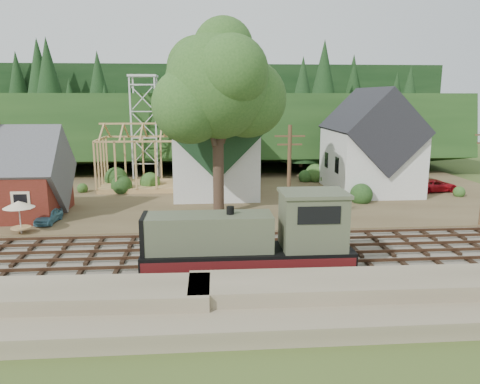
{
  "coord_description": "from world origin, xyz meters",
  "views": [
    {
      "loc": [
        0.8,
        -28.03,
        10.01
      ],
      "look_at": [
        3.47,
        6.0,
        3.0
      ],
      "focal_mm": 35.0,
      "sensor_mm": 36.0,
      "label": 1
    }
  ],
  "objects": [
    {
      "name": "hillside",
      "position": [
        0.0,
        42.0,
        0.0
      ],
      "size": [
        70.0,
        28.96,
        12.74
      ],
      "primitive_type": "cube",
      "rotation": [
        -0.17,
        0.0,
        0.0
      ],
      "color": "#1E3F19",
      "rests_on": "ground"
    },
    {
      "name": "farmhouse",
      "position": [
        18.0,
        19.0,
        4.87
      ],
      "size": [
        8.4,
        10.8,
        10.6
      ],
      "color": "silver",
      "rests_on": "village_flat"
    },
    {
      "name": "village_flat",
      "position": [
        0.0,
        18.0,
        0.15
      ],
      "size": [
        64.0,
        26.0,
        0.3
      ],
      "primitive_type": "cube",
      "color": "brown",
      "rests_on": "ground"
    },
    {
      "name": "locomotive",
      "position": [
        3.65,
        -3.0,
        2.07
      ],
      "size": [
        11.63,
        2.91,
        4.66
      ],
      "color": "black",
      "rests_on": "railroad_bed"
    },
    {
      "name": "patio_set",
      "position": [
        -12.39,
        5.5,
        2.35
      ],
      "size": [
        2.16,
        2.16,
        2.41
      ],
      "color": "silver",
      "rests_on": "village_flat"
    },
    {
      "name": "big_tree",
      "position": [
        2.17,
        10.08,
        10.22
      ],
      "size": [
        10.9,
        8.4,
        14.7
      ],
      "color": "#38281E",
      "rests_on": "village_flat"
    },
    {
      "name": "lattice_tower",
      "position": [
        -6.0,
        28.0,
        10.03
      ],
      "size": [
        3.2,
        3.2,
        12.12
      ],
      "color": "silver",
      "rests_on": "village_flat"
    },
    {
      "name": "telegraph_pole_near",
      "position": [
        7.0,
        5.2,
        4.25
      ],
      "size": [
        2.2,
        0.28,
        8.0
      ],
      "color": "#4C331E",
      "rests_on": "ground"
    },
    {
      "name": "embankment",
      "position": [
        0.0,
        -8.5,
        0.0
      ],
      "size": [
        64.0,
        5.0,
        1.6
      ],
      "primitive_type": "cube",
      "color": "#7F7259",
      "rests_on": "ground"
    },
    {
      "name": "timber_frame",
      "position": [
        -6.0,
        22.0,
        3.27
      ],
      "size": [
        8.2,
        6.2,
        6.99
      ],
      "color": "tan",
      "rests_on": "village_flat"
    },
    {
      "name": "ground",
      "position": [
        0.0,
        0.0,
        0.0
      ],
      "size": [
        140.0,
        140.0,
        0.0
      ],
      "primitive_type": "plane",
      "color": "#384C1E",
      "rests_on": "ground"
    },
    {
      "name": "ridge",
      "position": [
        0.0,
        58.0,
        0.0
      ],
      "size": [
        80.0,
        20.0,
        12.0
      ],
      "primitive_type": "cube",
      "color": "black",
      "rests_on": "ground"
    },
    {
      "name": "railroad_bed",
      "position": [
        0.0,
        0.0,
        0.08
      ],
      "size": [
        64.0,
        11.0,
        0.16
      ],
      "primitive_type": "cube",
      "color": "#726B5B",
      "rests_on": "ground"
    },
    {
      "name": "car_blue",
      "position": [
        -11.34,
        8.37,
        0.86
      ],
      "size": [
        1.57,
        3.36,
        1.11
      ],
      "primitive_type": "imported",
      "rotation": [
        0.0,
        0.0,
        -0.08
      ],
      "color": "teal",
      "rests_on": "village_flat"
    },
    {
      "name": "car_red",
      "position": [
        24.78,
        17.84,
        0.94
      ],
      "size": [
        4.85,
        2.76,
        1.28
      ],
      "primitive_type": "imported",
      "rotation": [
        0.0,
        0.0,
        1.72
      ],
      "color": "#AD0D16",
      "rests_on": "village_flat"
    },
    {
      "name": "church",
      "position": [
        2.0,
        19.68,
        5.18
      ],
      "size": [
        8.4,
        15.17,
        13.0
      ],
      "color": "silver",
      "rests_on": "village_flat"
    }
  ]
}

